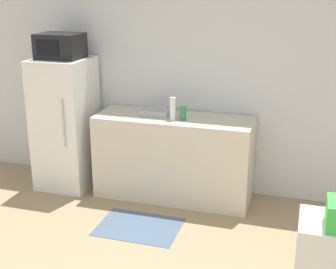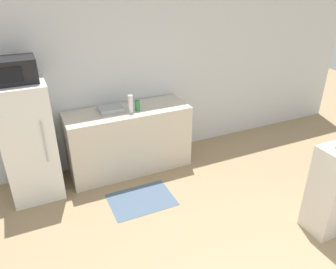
{
  "view_description": "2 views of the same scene",
  "coord_description": "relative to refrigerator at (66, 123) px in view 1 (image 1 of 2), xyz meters",
  "views": [
    {
      "loc": [
        1.16,
        -1.67,
        2.34
      ],
      "look_at": [
        0.01,
        2.11,
        1.04
      ],
      "focal_mm": 50.0,
      "sensor_mm": 36.0,
      "label": 1
    },
    {
      "loc": [
        -1.43,
        -1.01,
        2.67
      ],
      "look_at": [
        -0.02,
        2.05,
        0.96
      ],
      "focal_mm": 35.0,
      "sensor_mm": 36.0,
      "label": 2
    }
  ],
  "objects": [
    {
      "name": "wall_back",
      "position": [
        1.5,
        0.39,
        0.54
      ],
      "size": [
        8.0,
        0.06,
        2.6
      ],
      "primitive_type": "cube",
      "color": "silver",
      "rests_on": "ground_plane"
    },
    {
      "name": "refrigerator",
      "position": [
        0.0,
        0.0,
        0.0
      ],
      "size": [
        0.61,
        0.68,
        1.52
      ],
      "color": "white",
      "rests_on": "ground_plane"
    },
    {
      "name": "microwave",
      "position": [
        -0.0,
        -0.0,
        0.9
      ],
      "size": [
        0.48,
        0.38,
        0.28
      ],
      "color": "black",
      "rests_on": "refrigerator"
    },
    {
      "name": "counter",
      "position": [
        1.3,
        0.04,
        -0.29
      ],
      "size": [
        1.72,
        0.61,
        0.93
      ],
      "primitive_type": "cube",
      "color": "beige",
      "rests_on": "ground_plane"
    },
    {
      "name": "sink_basin",
      "position": [
        1.09,
        0.09,
        0.21
      ],
      "size": [
        0.32,
        0.26,
        0.06
      ],
      "primitive_type": "cube",
      "color": "#9EA3A8",
      "rests_on": "counter"
    },
    {
      "name": "bottle_tall",
      "position": [
        1.32,
        -0.07,
        0.3
      ],
      "size": [
        0.07,
        0.07,
        0.25
      ],
      "primitive_type": "cylinder",
      "color": "silver",
      "rests_on": "counter"
    },
    {
      "name": "bottle_short",
      "position": [
        1.43,
        -0.04,
        0.25
      ],
      "size": [
        0.07,
        0.07,
        0.14
      ],
      "primitive_type": "cylinder",
      "color": "#2D7F42",
      "rests_on": "counter"
    },
    {
      "name": "kitchen_rug",
      "position": [
        1.18,
        -0.76,
        -0.75
      ],
      "size": [
        0.81,
        0.6,
        0.01
      ],
      "primitive_type": "cube",
      "color": "slate",
      "rests_on": "ground_plane"
    }
  ]
}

